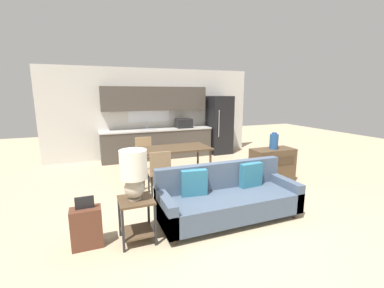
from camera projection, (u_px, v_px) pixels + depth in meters
ground_plane at (226, 221)px, 4.01m from camera, size 20.00×20.00×0.00m
wall_back at (154, 113)px, 7.96m from camera, size 6.40×0.07×2.70m
kitchen_counter at (158, 131)px, 7.79m from camera, size 3.35×0.65×2.15m
refrigerator at (219, 125)px, 8.42m from camera, size 0.69×0.74×1.87m
dining_table at (173, 150)px, 5.78m from camera, size 1.64×0.84×0.76m
couch at (227, 198)px, 4.06m from camera, size 2.21×0.80×0.85m
side_table at (136, 213)px, 3.41m from camera, size 0.45×0.45×0.60m
table_lamp at (134, 171)px, 3.29m from camera, size 0.35×0.35×0.66m
credenza at (272, 165)px, 5.73m from camera, size 0.96×0.47×0.76m
vase at (274, 141)px, 5.62m from camera, size 0.19×0.19×0.37m
dining_chair_near_left at (159, 170)px, 4.92m from camera, size 0.44×0.44×0.90m
dining_chair_far_left at (144, 153)px, 6.30m from camera, size 0.46×0.46×0.90m
suitcase at (87, 227)px, 3.29m from camera, size 0.38×0.22×0.69m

